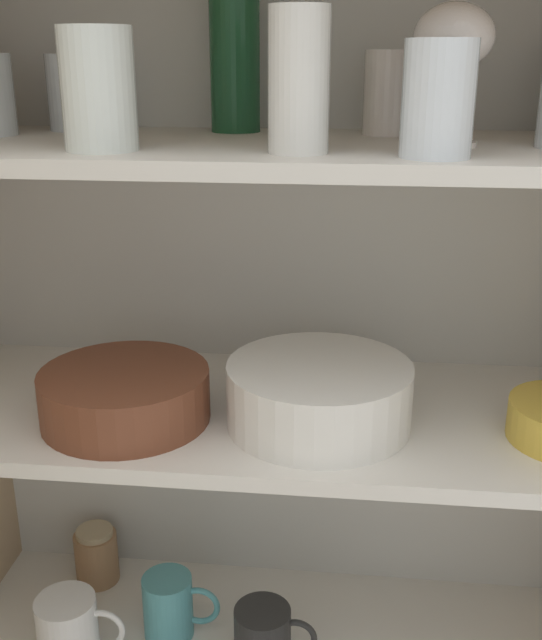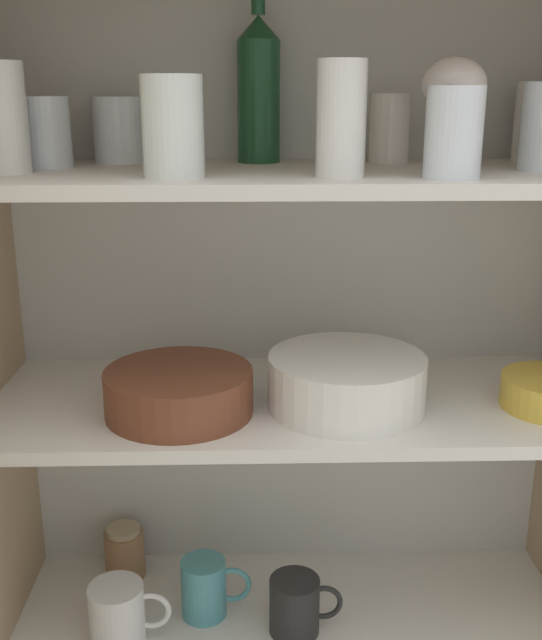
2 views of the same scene
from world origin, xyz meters
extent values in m
cube|color=silver|center=(0.00, 0.37, 0.66)|extent=(0.97, 0.02, 1.32)
cube|color=silver|center=(0.00, 0.18, 0.28)|extent=(0.93, 0.36, 0.02)
cube|color=silver|center=(0.00, 0.18, 0.68)|extent=(0.93, 0.36, 0.02)
cube|color=silver|center=(0.00, 0.18, 1.03)|extent=(0.93, 0.36, 0.02)
cylinder|color=silver|center=(0.15, 0.28, 1.09)|extent=(0.06, 0.06, 0.10)
cylinder|color=white|center=(-0.27, 0.30, 1.09)|extent=(0.08, 0.08, 0.10)
cylinder|color=white|center=(-0.36, 0.22, 1.09)|extent=(0.08, 0.08, 0.10)
cylinder|color=white|center=(0.19, 0.06, 1.10)|extent=(0.07, 0.07, 0.11)
cylinder|color=white|center=(0.05, 0.08, 1.11)|extent=(0.06, 0.06, 0.14)
cylinder|color=white|center=(-0.39, 0.14, 1.11)|extent=(0.06, 0.06, 0.14)
cylinder|color=white|center=(0.38, 0.29, 1.10)|extent=(0.08, 0.08, 0.12)
cylinder|color=white|center=(-0.16, 0.08, 1.10)|extent=(0.08, 0.08, 0.13)
cylinder|color=silver|center=(0.21, 0.16, 1.04)|extent=(0.07, 0.07, 0.01)
cylinder|color=silver|center=(0.21, 0.16, 1.09)|extent=(0.01, 0.01, 0.08)
ellipsoid|color=silver|center=(0.21, 0.16, 1.16)|extent=(0.09, 0.09, 0.07)
cylinder|color=#194728|center=(-0.05, 0.30, 1.13)|extent=(0.07, 0.07, 0.18)
cone|color=#194728|center=(-0.05, 0.30, 1.24)|extent=(0.07, 0.07, 0.04)
cylinder|color=#194728|center=(-0.05, 0.30, 1.27)|extent=(0.02, 0.02, 0.04)
cylinder|color=white|center=(0.07, 0.14, 0.70)|extent=(0.23, 0.23, 0.01)
cylinder|color=white|center=(0.07, 0.14, 0.71)|extent=(0.23, 0.23, 0.01)
cylinder|color=white|center=(0.07, 0.14, 0.72)|extent=(0.23, 0.23, 0.01)
cylinder|color=white|center=(0.07, 0.14, 0.73)|extent=(0.23, 0.23, 0.01)
cylinder|color=white|center=(0.07, 0.14, 0.73)|extent=(0.23, 0.23, 0.01)
cylinder|color=white|center=(0.07, 0.14, 0.74)|extent=(0.23, 0.23, 0.01)
cylinder|color=white|center=(0.07, 0.14, 0.75)|extent=(0.23, 0.23, 0.01)
cylinder|color=white|center=(0.07, 0.14, 0.76)|extent=(0.23, 0.23, 0.01)
cylinder|color=white|center=(0.07, 0.14, 0.77)|extent=(0.23, 0.23, 0.01)
cylinder|color=brown|center=(-0.17, 0.12, 0.73)|extent=(0.22, 0.22, 0.07)
torus|color=brown|center=(-0.17, 0.12, 0.76)|extent=(0.21, 0.21, 0.01)
cylinder|color=teal|center=(-0.15, 0.19, 0.34)|extent=(0.08, 0.08, 0.10)
torus|color=teal|center=(-0.10, 0.19, 0.35)|extent=(0.07, 0.01, 0.07)
cylinder|color=white|center=(-0.29, 0.12, 0.34)|extent=(0.09, 0.09, 0.10)
torus|color=white|center=(-0.23, 0.12, 0.35)|extent=(0.07, 0.01, 0.07)
cylinder|color=black|center=(0.00, 0.14, 0.34)|extent=(0.08, 0.08, 0.10)
torus|color=black|center=(0.05, 0.14, 0.35)|extent=(0.06, 0.01, 0.06)
cylinder|color=#99704C|center=(-0.30, 0.30, 0.34)|extent=(0.07, 0.07, 0.09)
cylinder|color=tan|center=(-0.30, 0.30, 0.39)|extent=(0.06, 0.06, 0.01)
camera|label=1|loc=(0.11, -0.72, 1.14)|focal=42.00mm
camera|label=2|loc=(-0.07, -0.89, 1.15)|focal=42.00mm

